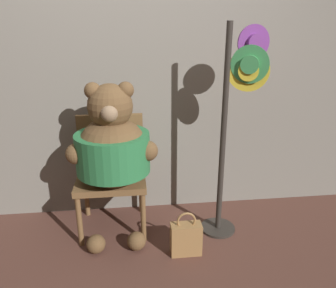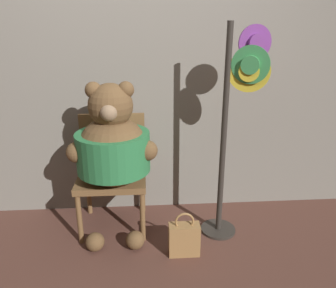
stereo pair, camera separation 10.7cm
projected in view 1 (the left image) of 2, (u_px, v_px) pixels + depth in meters
ground_plane at (143, 252)px, 2.43m from camera, size 14.00×14.00×0.00m
wall_back at (135, 78)px, 2.70m from camera, size 8.00×0.10×2.36m
chair at (111, 168)px, 2.65m from camera, size 0.54×0.49×0.91m
teddy_bear at (113, 148)px, 2.42m from camera, size 0.67×0.59×1.22m
hat_display_rack at (236, 112)px, 2.37m from camera, size 0.45×0.28×1.61m
handbag_on_ground at (186, 238)px, 2.38m from camera, size 0.22×0.11×0.34m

